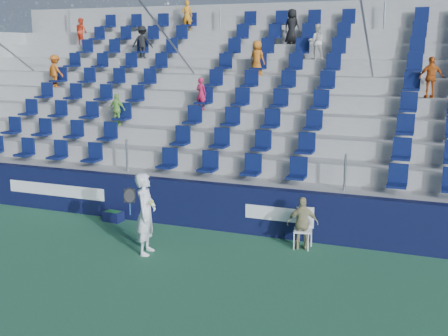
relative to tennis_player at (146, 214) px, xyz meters
The scene contains 7 objects.
ground 1.64m from the tennis_player, 44.52° to the right, with size 70.00×70.00×0.00m, color #2D6A45.
sponsor_wall 2.43m from the tennis_player, 66.26° to the left, with size 24.00×0.32×1.20m.
grandstand 7.45m from the tennis_player, 82.51° to the left, with size 24.00×8.17×6.63m.
tennis_player is the anchor object (origin of this frame).
line_judge_chair 3.66m from the tennis_player, 27.80° to the left, with size 0.49×0.50×0.94m.
line_judge 3.59m from the tennis_player, 25.71° to the left, with size 0.72×0.30×1.24m, color tan.
ball_bin 2.81m from the tennis_player, 138.14° to the left, with size 0.53×0.37×0.28m.
Camera 1 is at (5.03, -9.66, 4.55)m, focal length 45.00 mm.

